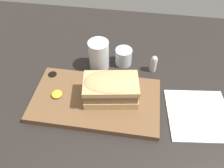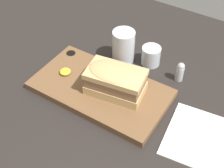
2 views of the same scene
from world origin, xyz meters
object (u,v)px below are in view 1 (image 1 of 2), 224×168
Objects in this scene: serving_board at (96,100)px; water_glass at (99,56)px; sandwich at (111,88)px; salt_shaker at (154,63)px; napkin at (198,115)px; wine_glass at (124,57)px.

water_glass reaches higher than serving_board.
salt_shaker is (12.76, 16.49, -3.45)cm from sandwich.
serving_board is 32.05cm from napkin.
serving_board is 20.76cm from wine_glass.
water_glass is 0.52× the size of napkin.
sandwich reaches higher than napkin.
wine_glass reaches higher than napkin.
wine_glass is 11.21cm from salt_shaker.
salt_shaker is at bearing 52.26° from sandwich.
serving_board is at bearing -83.24° from water_glass.
water_glass is 38.13cm from napkin.
serving_board is at bearing -169.18° from sandwich.
wine_glass is (1.79, 18.71, -4.00)cm from sandwich.
napkin is 22.94cm from salt_shaker.
serving_board is 17.07cm from water_glass.
water_glass is 1.67× the size of salt_shaker.
serving_board reaches higher than napkin.
napkin is at bearing -2.10° from sandwich.
sandwich is 28.07cm from napkin.
sandwich is at bearing -95.46° from wine_glass.
salt_shaker is (17.54, 17.40, 2.22)cm from serving_board.
water_glass is 19.57cm from salt_shaker.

